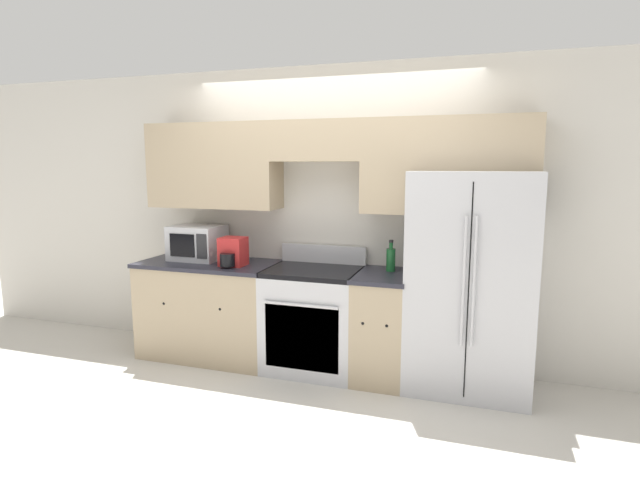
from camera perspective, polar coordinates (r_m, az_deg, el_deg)
The scene contains 9 objects.
ground_plane at distance 4.19m, azimuth -1.36°, elevation -16.08°, with size 12.00×12.00×0.00m, color beige.
wall_back at distance 4.38m, azimuth 1.16°, elevation 4.94°, with size 8.00×0.39×2.60m.
lower_cabinets_left at distance 4.73m, azimuth -12.44°, elevation -7.68°, with size 1.25×0.64×0.88m.
lower_cabinets_right at distance 4.18m, azimuth 7.11°, elevation -9.71°, with size 0.43×0.64×0.88m.
oven_range at distance 4.32m, azimuth -0.75°, elevation -8.97°, with size 0.78×0.65×1.04m.
refrigerator at distance 4.05m, azimuth 16.73°, elevation -4.60°, with size 0.93×0.74×1.70m.
microwave at distance 4.75m, azimuth -13.81°, elevation -0.27°, with size 0.45×0.39×0.32m.
bottle at distance 4.15m, azimuth 8.09°, elevation -2.14°, with size 0.07×0.07×0.26m.
coffee_maker at distance 4.39m, azimuth -9.99°, elevation -1.44°, with size 0.21×0.26×0.25m.
Camera 1 is at (1.26, -3.59, 1.76)m, focal length 28.00 mm.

